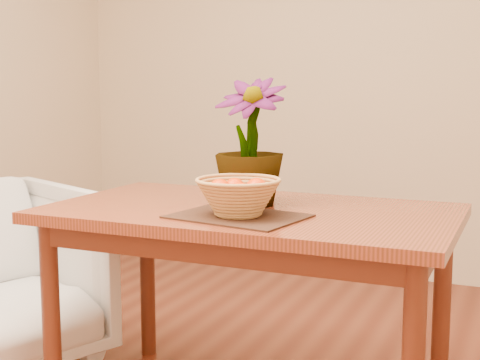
% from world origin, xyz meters
% --- Properties ---
extents(wall_back, '(4.00, 0.02, 2.70)m').
position_xyz_m(wall_back, '(0.00, 2.25, 1.35)').
color(wall_back, beige).
rests_on(wall_back, floor).
extents(table, '(1.40, 0.80, 0.75)m').
position_xyz_m(table, '(0.00, 0.30, 0.66)').
color(table, maroon).
rests_on(table, floor).
extents(placemat, '(0.45, 0.37, 0.01)m').
position_xyz_m(placemat, '(0.03, 0.13, 0.75)').
color(placemat, '#361F13').
rests_on(placemat, table).
extents(wicker_basket, '(0.28, 0.28, 0.11)m').
position_xyz_m(wicker_basket, '(0.03, 0.13, 0.81)').
color(wicker_basket, tan).
rests_on(wicker_basket, placemat).
extents(orange_pile, '(0.17, 0.17, 0.07)m').
position_xyz_m(orange_pile, '(0.03, 0.13, 0.84)').
color(orange_pile, '#F23F03').
rests_on(orange_pile, wicker_basket).
extents(potted_plant, '(0.26, 0.26, 0.45)m').
position_xyz_m(potted_plant, '(-0.03, 0.36, 0.98)').
color(potted_plant, '#134313').
rests_on(potted_plant, table).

